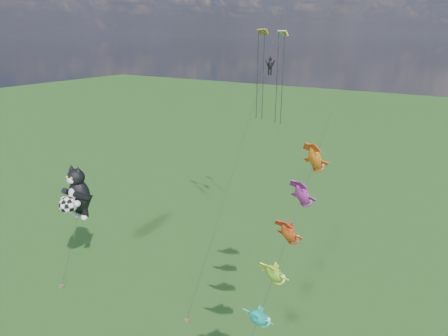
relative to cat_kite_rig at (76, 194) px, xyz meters
The scene contains 4 objects.
ground 9.89m from the cat_kite_rig, 45.37° to the right, with size 300.00×300.00×0.00m, color #10390E.
cat_kite_rig is the anchor object (origin of this frame).
fish_windsock_rig 20.42m from the cat_kite_rig, ahead, with size 1.30×15.96×17.03m.
parafoil_rig 21.48m from the cat_kite_rig, 50.98° to the left, with size 1.78×17.54×24.52m.
Camera 1 is at (23.92, -15.84, 21.89)m, focal length 30.00 mm.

